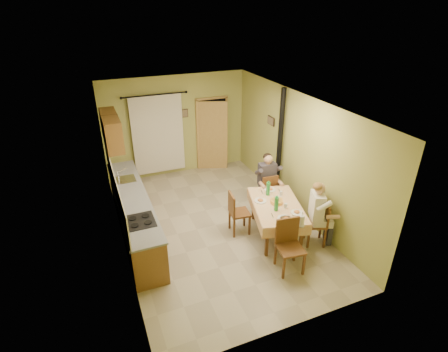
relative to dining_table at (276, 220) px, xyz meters
name	(u,v)px	position (x,y,z in m)	size (l,w,h in m)	color
floor	(215,225)	(-1.06, 0.81, -0.38)	(4.00, 6.00, 0.01)	tan
room_shell	(214,151)	(-1.06, 0.81, 1.44)	(4.04, 6.04, 2.82)	tan
kitchen_run	(134,214)	(-2.77, 1.21, 0.10)	(0.64, 3.64, 1.56)	brown
upper_cabinets	(111,130)	(-2.88, 2.51, 1.57)	(0.35, 1.40, 0.70)	brown
curtain	(158,134)	(-1.61, 3.71, 0.88)	(1.70, 0.07, 2.22)	black
doorway	(212,134)	(-0.03, 3.72, 0.67)	(0.96, 0.35, 2.15)	black
dining_table	(276,220)	(0.00, 0.00, 0.00)	(1.35, 1.79, 0.76)	#E0AE79
tableware	(280,205)	(-0.01, -0.12, 0.44)	(0.71, 1.61, 0.33)	white
chair_far	(266,198)	(0.33, 1.02, -0.09)	(0.42, 0.42, 0.94)	brown
chair_near	(289,256)	(-0.30, -1.04, -0.09)	(0.51, 0.51, 1.02)	brown
chair_right	(316,231)	(0.62, -0.56, -0.09)	(0.50, 0.50, 0.94)	brown
chair_left	(239,220)	(-0.68, 0.40, -0.09)	(0.45, 0.45, 0.96)	brown
man_far	(268,176)	(0.33, 1.03, 0.50)	(0.61, 0.49, 1.39)	#38333D
man_right	(318,207)	(0.61, -0.56, 0.50)	(0.59, 0.65, 1.39)	silver
stove_flue	(278,160)	(0.84, 1.41, 0.64)	(0.24, 0.24, 2.80)	black
picture_back	(185,113)	(-0.81, 3.78, 1.37)	(0.19, 0.03, 0.23)	black
picture_right	(271,121)	(0.91, 2.01, 1.47)	(0.03, 0.31, 0.21)	brown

